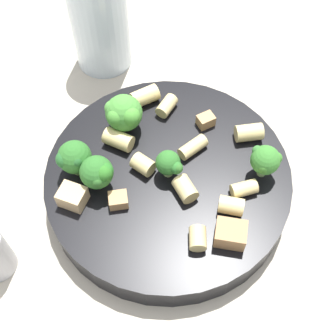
{
  "coord_description": "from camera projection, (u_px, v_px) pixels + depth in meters",
  "views": [
    {
      "loc": [
        0.18,
        0.16,
        0.42
      ],
      "look_at": [
        0.0,
        0.0,
        0.04
      ],
      "focal_mm": 50.0,
      "sensor_mm": 36.0,
      "label": 1
    }
  ],
  "objects": [
    {
      "name": "broccoli_floret_3",
      "position": [
        73.0,
        158.0,
        0.44
      ],
      "size": [
        0.03,
        0.03,
        0.04
      ],
      "color": "#84AD60",
      "rests_on": "pasta_bowl"
    },
    {
      "name": "rigatoni_8",
      "position": [
        249.0,
        133.0,
        0.47
      ],
      "size": [
        0.03,
        0.03,
        0.02
      ],
      "primitive_type": "cylinder",
      "rotation": [
        1.57,
        0.0,
        0.89
      ],
      "color": "#E0C67F",
      "rests_on": "pasta_bowl"
    },
    {
      "name": "chicken_chunk_3",
      "position": [
        118.0,
        200.0,
        0.44
      ],
      "size": [
        0.02,
        0.02,
        0.01
      ],
      "primitive_type": "cube",
      "rotation": [
        0.0,
        0.0,
        2.48
      ],
      "color": "tan",
      "rests_on": "pasta_bowl"
    },
    {
      "name": "chicken_chunk_2",
      "position": [
        206.0,
        120.0,
        0.49
      ],
      "size": [
        0.02,
        0.02,
        0.01
      ],
      "primitive_type": "cube",
      "rotation": [
        0.0,
        0.0,
        2.81
      ],
      "color": "tan",
      "rests_on": "pasta_bowl"
    },
    {
      "name": "rigatoni_3",
      "position": [
        244.0,
        189.0,
        0.44
      ],
      "size": [
        0.03,
        0.02,
        0.01
      ],
      "primitive_type": "cylinder",
      "rotation": [
        1.57,
        0.0,
        1.04
      ],
      "color": "#E0C67F",
      "rests_on": "pasta_bowl"
    },
    {
      "name": "rigatoni_9",
      "position": [
        118.0,
        140.0,
        0.47
      ],
      "size": [
        0.03,
        0.03,
        0.02
      ],
      "primitive_type": "cylinder",
      "rotation": [
        1.57,
        0.0,
        0.3
      ],
      "color": "#E0C67F",
      "rests_on": "pasta_bowl"
    },
    {
      "name": "rigatoni_7",
      "position": [
        185.0,
        189.0,
        0.44
      ],
      "size": [
        0.02,
        0.03,
        0.02
      ],
      "primitive_type": "cylinder",
      "rotation": [
        1.57,
        0.0,
        2.81
      ],
      "color": "#E0C67F",
      "rests_on": "pasta_bowl"
    },
    {
      "name": "chicken_chunk_0",
      "position": [
        73.0,
        197.0,
        0.43
      ],
      "size": [
        0.03,
        0.03,
        0.02
      ],
      "primitive_type": "cube",
      "rotation": [
        0.0,
        0.0,
        1.95
      ],
      "color": "tan",
      "rests_on": "pasta_bowl"
    },
    {
      "name": "pasta_bowl",
      "position": [
        168.0,
        181.0,
        0.47
      ],
      "size": [
        0.24,
        0.24,
        0.03
      ],
      "color": "black",
      "rests_on": "ground_plane"
    },
    {
      "name": "rigatoni_6",
      "position": [
        143.0,
        165.0,
        0.45
      ],
      "size": [
        0.02,
        0.02,
        0.02
      ],
      "primitive_type": "cylinder",
      "rotation": [
        1.57,
        0.0,
        0.1
      ],
      "color": "#E0C67F",
      "rests_on": "pasta_bowl"
    },
    {
      "name": "drinking_glass",
      "position": [
        100.0,
        28.0,
        0.54
      ],
      "size": [
        0.07,
        0.07,
        0.12
      ],
      "color": "silver",
      "rests_on": "ground_plane"
    },
    {
      "name": "broccoli_floret_4",
      "position": [
        98.0,
        173.0,
        0.43
      ],
      "size": [
        0.03,
        0.03,
        0.04
      ],
      "color": "#93B766",
      "rests_on": "pasta_bowl"
    },
    {
      "name": "broccoli_floret_2",
      "position": [
        265.0,
        160.0,
        0.44
      ],
      "size": [
        0.03,
        0.03,
        0.04
      ],
      "color": "#9EC175",
      "rests_on": "pasta_bowl"
    },
    {
      "name": "broccoli_floret_1",
      "position": [
        171.0,
        165.0,
        0.44
      ],
      "size": [
        0.02,
        0.03,
        0.03
      ],
      "color": "#9EC175",
      "rests_on": "pasta_bowl"
    },
    {
      "name": "ground_plane",
      "position": [
        168.0,
        190.0,
        0.49
      ],
      "size": [
        2.0,
        2.0,
        0.0
      ],
      "primitive_type": "plane",
      "color": "#BCB29E"
    },
    {
      "name": "broccoli_floret_0",
      "position": [
        123.0,
        114.0,
        0.47
      ],
      "size": [
        0.04,
        0.04,
        0.04
      ],
      "color": "#9EC175",
      "rests_on": "pasta_bowl"
    },
    {
      "name": "rigatoni_4",
      "position": [
        167.0,
        106.0,
        0.49
      ],
      "size": [
        0.03,
        0.02,
        0.01
      ],
      "primitive_type": "cylinder",
      "rotation": [
        1.57,
        0.0,
        1.79
      ],
      "color": "#E0C67F",
      "rests_on": "pasta_bowl"
    },
    {
      "name": "rigatoni_0",
      "position": [
        145.0,
        96.0,
        0.5
      ],
      "size": [
        0.03,
        0.03,
        0.02
      ],
      "primitive_type": "cylinder",
      "rotation": [
        1.57,
        0.0,
        1.26
      ],
      "color": "#E0C67F",
      "rests_on": "pasta_bowl"
    },
    {
      "name": "rigatoni_5",
      "position": [
        231.0,
        206.0,
        0.43
      ],
      "size": [
        0.03,
        0.03,
        0.02
      ],
      "primitive_type": "cylinder",
      "rotation": [
        1.57,
        0.0,
        0.54
      ],
      "color": "#E0C67F",
      "rests_on": "pasta_bowl"
    },
    {
      "name": "rigatoni_1",
      "position": [
        198.0,
        238.0,
        0.41
      ],
      "size": [
        0.03,
        0.03,
        0.02
      ],
      "primitive_type": "cylinder",
      "rotation": [
        1.57,
        0.0,
        2.32
      ],
      "color": "#E0C67F",
      "rests_on": "pasta_bowl"
    },
    {
      "name": "rigatoni_2",
      "position": [
        193.0,
        148.0,
        0.47
      ],
      "size": [
        0.03,
        0.02,
        0.01
      ],
      "primitive_type": "cylinder",
      "rotation": [
        1.57,
        0.0,
        1.44
      ],
      "color": "#E0C67F",
      "rests_on": "pasta_bowl"
    },
    {
      "name": "chicken_chunk_1",
      "position": [
        231.0,
        234.0,
        0.41
      ],
      "size": [
        0.03,
        0.04,
        0.02
      ],
      "primitive_type": "cube",
      "rotation": [
        0.0,
        0.0,
        2.15
      ],
      "color": "#A87A4C",
      "rests_on": "pasta_bowl"
    }
  ]
}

